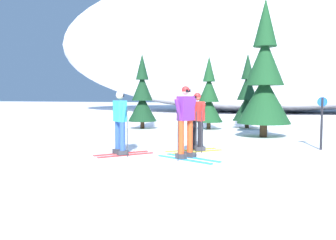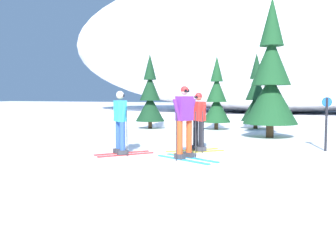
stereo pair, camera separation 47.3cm
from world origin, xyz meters
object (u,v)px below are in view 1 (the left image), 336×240
at_px(skier_purple_jacket, 186,120).
at_px(skier_red_jacket, 197,120).
at_px(pine_tree_center, 247,97).
at_px(pine_tree_center_right, 264,80).
at_px(pine_tree_far_left, 142,97).
at_px(trail_marker_post, 322,120).
at_px(pine_tree_center_left, 209,99).
at_px(skier_cyan_jacket, 120,122).

bearing_deg(skier_purple_jacket, skier_red_jacket, 88.26).
bearing_deg(pine_tree_center, pine_tree_center_right, -77.09).
height_order(pine_tree_far_left, trail_marker_post, pine_tree_far_left).
distance_m(skier_purple_jacket, pine_tree_center_left, 7.86).
relative_size(skier_cyan_jacket, pine_tree_center, 0.48).
bearing_deg(pine_tree_center_left, pine_tree_center, 32.46).
relative_size(skier_red_jacket, trail_marker_post, 1.08).
height_order(skier_cyan_jacket, pine_tree_far_left, pine_tree_far_left).
bearing_deg(pine_tree_center_left, trail_marker_post, -51.58).
bearing_deg(skier_cyan_jacket, trail_marker_post, 24.57).
bearing_deg(pine_tree_center, skier_purple_jacket, -96.66).
bearing_deg(pine_tree_center_right, skier_purple_jacket, -109.14).
bearing_deg(pine_tree_far_left, pine_tree_center_right, -18.98).
xyz_separation_m(pine_tree_center, pine_tree_center_right, (0.82, -3.56, 0.69)).
height_order(pine_tree_center_left, trail_marker_post, pine_tree_center_left).
distance_m(skier_purple_jacket, trail_marker_post, 4.35).
xyz_separation_m(pine_tree_far_left, pine_tree_center_left, (3.11, 0.54, -0.06)).
relative_size(skier_red_jacket, pine_tree_center_right, 0.32).
xyz_separation_m(skier_purple_jacket, pine_tree_center, (1.04, 8.90, 0.53)).
xyz_separation_m(skier_cyan_jacket, pine_tree_center_left, (1.16, 7.75, 0.52)).
relative_size(skier_cyan_jacket, pine_tree_center_right, 0.33).
xyz_separation_m(pine_tree_center_left, trail_marker_post, (4.20, -5.30, -0.55)).
xyz_separation_m(skier_red_jacket, pine_tree_center, (1.00, 7.60, 0.62)).
relative_size(skier_red_jacket, skier_cyan_jacket, 0.98).
bearing_deg(pine_tree_center_left, skier_cyan_jacket, -98.53).
bearing_deg(trail_marker_post, pine_tree_center_right, 120.81).
xyz_separation_m(pine_tree_center_left, pine_tree_center_right, (2.52, -2.47, 0.77)).
height_order(pine_tree_center, pine_tree_center_right, pine_tree_center_right).
bearing_deg(skier_cyan_jacket, pine_tree_center_right, 55.12).
height_order(skier_cyan_jacket, trail_marker_post, skier_cyan_jacket).
bearing_deg(pine_tree_center_right, pine_tree_far_left, 161.02).
bearing_deg(pine_tree_center_right, pine_tree_center, 102.91).
xyz_separation_m(skier_cyan_jacket, trail_marker_post, (5.36, 2.45, -0.03)).
xyz_separation_m(skier_cyan_jacket, pine_tree_center, (2.86, 8.84, 0.60)).
xyz_separation_m(skier_red_jacket, pine_tree_far_left, (-3.81, 5.98, 0.60)).
distance_m(skier_cyan_jacket, skier_purple_jacket, 1.83).
relative_size(skier_cyan_jacket, pine_tree_far_left, 0.49).
height_order(pine_tree_center_left, pine_tree_center_right, pine_tree_center_right).
relative_size(pine_tree_far_left, pine_tree_center_left, 1.04).
bearing_deg(skier_purple_jacket, pine_tree_center_left, 94.84).
bearing_deg(skier_purple_jacket, pine_tree_center_right, 70.86).
relative_size(pine_tree_center, pine_tree_center_right, 0.69).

